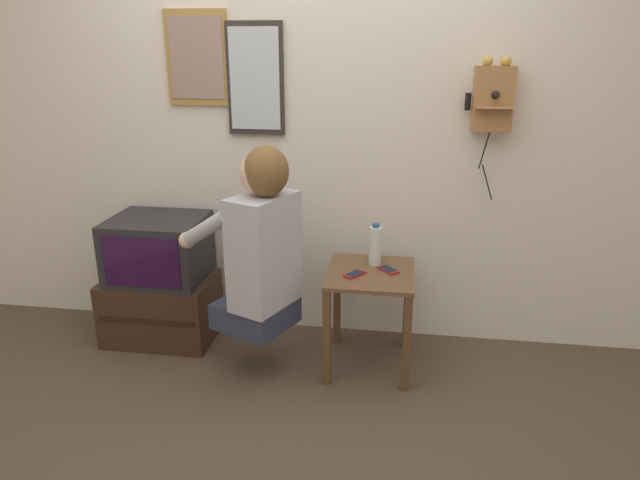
{
  "coord_description": "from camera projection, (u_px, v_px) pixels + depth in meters",
  "views": [
    {
      "loc": [
        0.54,
        -2.05,
        1.73
      ],
      "look_at": [
        0.12,
        0.74,
        0.75
      ],
      "focal_mm": 32.0,
      "sensor_mm": 36.0,
      "label": 1
    }
  ],
  "objects": [
    {
      "name": "wall_phone_antique",
      "position": [
        493.0,
        98.0,
        3.0
      ],
      "size": [
        0.25,
        0.18,
        0.76
      ],
      "color": "#9E6B3D"
    },
    {
      "name": "person",
      "position": [
        260.0,
        243.0,
        2.91
      ],
      "size": [
        0.63,
        0.55,
        0.98
      ],
      "rotation": [
        0.0,
        0.0,
        1.16
      ],
      "color": "#2D3347",
      "rests_on": "ground_plane"
    },
    {
      "name": "framed_picture",
      "position": [
        197.0,
        58.0,
        3.2
      ],
      "size": [
        0.36,
        0.03,
        0.52
      ],
      "color": "olive"
    },
    {
      "name": "cell_phone_spare",
      "position": [
        388.0,
        270.0,
        3.06
      ],
      "size": [
        0.13,
        0.13,
        0.01
      ],
      "rotation": [
        0.0,
        0.0,
        0.69
      ],
      "color": "maroon",
      "rests_on": "side_table"
    },
    {
      "name": "cell_phone_held",
      "position": [
        355.0,
        274.0,
        3.0
      ],
      "size": [
        0.12,
        0.14,
        0.01
      ],
      "rotation": [
        0.0,
        0.0,
        -0.65
      ],
      "color": "maroon",
      "rests_on": "side_table"
    },
    {
      "name": "tv_stand",
      "position": [
        161.0,
        308.0,
        3.47
      ],
      "size": [
        0.64,
        0.44,
        0.39
      ],
      "color": "#382316",
      "rests_on": "ground_plane"
    },
    {
      "name": "television",
      "position": [
        158.0,
        248.0,
        3.36
      ],
      "size": [
        0.54,
        0.47,
        0.37
      ],
      "color": "#232326",
      "rests_on": "tv_stand"
    },
    {
      "name": "side_table",
      "position": [
        370.0,
        293.0,
        3.1
      ],
      "size": [
        0.46,
        0.51,
        0.56
      ],
      "color": "brown",
      "rests_on": "ground_plane"
    },
    {
      "name": "wall_mirror",
      "position": [
        255.0,
        79.0,
        3.19
      ],
      "size": [
        0.32,
        0.03,
        0.61
      ],
      "color": "#2D2823"
    },
    {
      "name": "ground_plane",
      "position": [
        269.0,
        449.0,
        2.55
      ],
      "size": [
        14.0,
        14.0,
        0.0
      ],
      "primitive_type": "plane",
      "color": "#4C3D2D"
    },
    {
      "name": "water_bottle",
      "position": [
        375.0,
        245.0,
        3.12
      ],
      "size": [
        0.07,
        0.07,
        0.24
      ],
      "color": "silver",
      "rests_on": "side_table"
    },
    {
      "name": "wall_back",
      "position": [
        312.0,
        126.0,
        3.27
      ],
      "size": [
        6.8,
        0.05,
        2.55
      ],
      "color": "beige",
      "rests_on": "ground_plane"
    }
  ]
}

